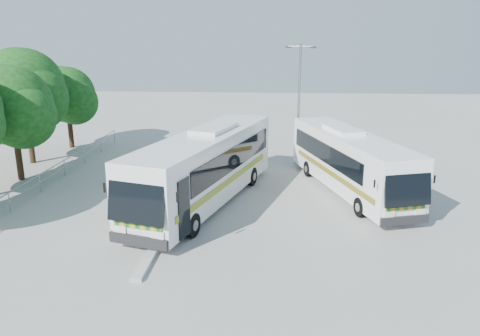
# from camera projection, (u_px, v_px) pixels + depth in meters

# --- Properties ---
(ground) EXTENTS (100.00, 100.00, 0.00)m
(ground) POSITION_uv_depth(u_px,v_px,m) (223.00, 218.00, 21.25)
(ground) COLOR #9F9F9A
(ground) RESTS_ON ground
(kerb_divider) EXTENTS (0.40, 16.00, 0.15)m
(kerb_divider) POSITION_uv_depth(u_px,v_px,m) (181.00, 200.00, 23.30)
(kerb_divider) COLOR #B2B2AD
(kerb_divider) RESTS_ON ground
(railing) EXTENTS (0.06, 22.00, 1.00)m
(railing) POSITION_uv_depth(u_px,v_px,m) (48.00, 173.00, 25.56)
(railing) COLOR gray
(railing) RESTS_ON ground
(tree_far_c) EXTENTS (4.97, 4.69, 6.49)m
(tree_far_c) POSITION_uv_depth(u_px,v_px,m) (13.00, 106.00, 25.80)
(tree_far_c) COLOR #382314
(tree_far_c) RESTS_ON ground
(tree_far_d) EXTENTS (5.62, 5.30, 7.33)m
(tree_far_d) POSITION_uv_depth(u_px,v_px,m) (25.00, 89.00, 29.28)
(tree_far_d) COLOR #382314
(tree_far_d) RESTS_ON ground
(tree_far_e) EXTENTS (4.54, 4.28, 5.92)m
(tree_far_e) POSITION_uv_depth(u_px,v_px,m) (68.00, 95.00, 33.81)
(tree_far_e) COLOR #382314
(tree_far_e) RESTS_ON ground
(coach_main) EXTENTS (5.93, 12.66, 3.46)m
(coach_main) POSITION_uv_depth(u_px,v_px,m) (206.00, 166.00, 22.69)
(coach_main) COLOR silver
(coach_main) RESTS_ON ground
(coach_adjacent) EXTENTS (5.32, 11.30, 3.09)m
(coach_adjacent) POSITION_uv_depth(u_px,v_px,m) (349.00, 161.00, 24.47)
(coach_adjacent) COLOR white
(coach_adjacent) RESTS_ON ground
(lamppost) EXTENTS (1.83, 0.60, 7.57)m
(lamppost) POSITION_uv_depth(u_px,v_px,m) (299.00, 99.00, 29.32)
(lamppost) COLOR gray
(lamppost) RESTS_ON ground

